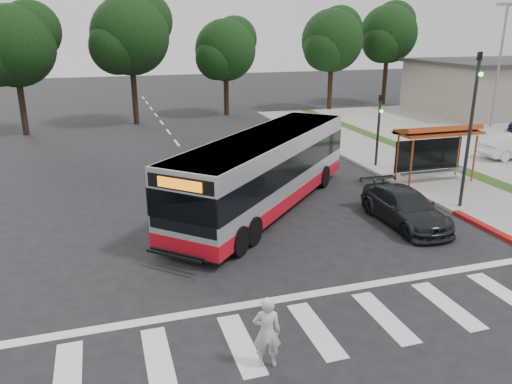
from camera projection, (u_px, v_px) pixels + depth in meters
name	position (u px, v px, depth m)	size (l,w,h in m)	color
ground	(257.00, 251.00, 17.32)	(140.00, 140.00, 0.00)	black
sidewalk_east	(402.00, 166.00, 27.68)	(4.00, 40.00, 0.12)	gray
curb_east	(370.00, 169.00, 27.11)	(0.30, 40.00, 0.15)	#9E9991
curb_east_red	(510.00, 240.00, 18.04)	(0.32, 6.00, 0.15)	maroon
commercial_building	(500.00, 88.00, 45.10)	(14.00, 10.00, 4.40)	#A29688
building_roof_cap	(504.00, 61.00, 44.37)	(14.60, 10.60, 0.30)	#383330
crosswalk_ladder	(316.00, 330.00, 12.79)	(18.00, 2.60, 0.01)	silver
bus_shelter	(437.00, 136.00, 24.28)	(4.20, 1.60, 2.86)	#A5441B
traffic_signal_ne_tall	(472.00, 119.00, 20.19)	(0.18, 0.37, 6.50)	black
traffic_signal_ne_short	(379.00, 123.00, 26.97)	(0.18, 0.37, 4.00)	black
lot_light_mid	(501.00, 49.00, 36.80)	(1.90, 0.35, 9.01)	gray
tree_ne_a	(333.00, 39.00, 45.33)	(6.16, 5.74, 9.30)	black
tree_ne_b	(389.00, 33.00, 48.97)	(6.16, 5.74, 10.02)	black
tree_north_a	(131.00, 34.00, 38.24)	(6.60, 6.15, 10.17)	black
tree_north_b	(226.00, 49.00, 42.71)	(5.72, 5.33, 8.43)	black
tree_north_c	(15.00, 45.00, 34.34)	(6.16, 5.74, 9.30)	black
transit_bus	(265.00, 172.00, 20.99)	(2.66, 12.28, 3.17)	#AAACAE
pedestrian	(267.00, 332.00, 11.18)	(0.64, 0.42, 1.76)	silver
dark_sedan	(405.00, 207.00, 19.55)	(1.90, 4.68, 1.36)	black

